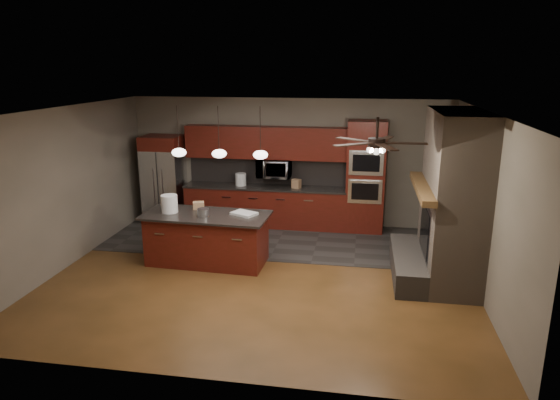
% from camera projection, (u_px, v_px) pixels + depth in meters
% --- Properties ---
extents(ground, '(7.00, 7.00, 0.00)m').
position_uv_depth(ground, '(262.00, 275.00, 8.57)').
color(ground, brown).
rests_on(ground, ground).
extents(ceiling, '(7.00, 6.00, 0.02)m').
position_uv_depth(ceiling, '(260.00, 110.00, 7.83)').
color(ceiling, white).
rests_on(ceiling, back_wall).
extents(back_wall, '(7.00, 0.02, 2.80)m').
position_uv_depth(back_wall, '(288.00, 162.00, 11.06)').
color(back_wall, slate).
rests_on(back_wall, ground).
extents(right_wall, '(0.02, 6.00, 2.80)m').
position_uv_depth(right_wall, '(485.00, 206.00, 7.65)').
color(right_wall, slate).
rests_on(right_wall, ground).
extents(left_wall, '(0.02, 6.00, 2.80)m').
position_uv_depth(left_wall, '(66.00, 188.00, 8.76)').
color(left_wall, slate).
rests_on(left_wall, ground).
extents(slate_tile_patch, '(7.00, 2.40, 0.01)m').
position_uv_depth(slate_tile_patch, '(279.00, 239.00, 10.28)').
color(slate_tile_patch, '#302E2B').
rests_on(slate_tile_patch, ground).
extents(fireplace_column, '(1.30, 2.10, 2.80)m').
position_uv_depth(fireplace_column, '(449.00, 204.00, 8.13)').
color(fireplace_column, '#746353').
rests_on(fireplace_column, ground).
extents(back_cabinetry, '(3.59, 0.64, 2.20)m').
position_uv_depth(back_cabinetry, '(265.00, 186.00, 11.02)').
color(back_cabinetry, '#5C1611').
rests_on(back_cabinetry, ground).
extents(oven_tower, '(0.80, 0.63, 2.38)m').
position_uv_depth(oven_tower, '(365.00, 177.00, 10.55)').
color(oven_tower, '#5C1611').
rests_on(oven_tower, ground).
extents(microwave, '(0.73, 0.41, 0.50)m').
position_uv_depth(microwave, '(274.00, 168.00, 10.89)').
color(microwave, silver).
rests_on(microwave, back_cabinetry).
extents(refrigerator, '(0.84, 0.75, 1.97)m').
position_uv_depth(refrigerator, '(164.00, 179.00, 11.24)').
color(refrigerator, silver).
rests_on(refrigerator, ground).
extents(kitchen_island, '(2.27, 1.11, 0.92)m').
position_uv_depth(kitchen_island, '(207.00, 238.00, 8.98)').
color(kitchen_island, '#5C1611').
rests_on(kitchen_island, ground).
extents(white_bucket, '(0.37, 0.37, 0.32)m').
position_uv_depth(white_bucket, '(169.00, 204.00, 8.94)').
color(white_bucket, white).
rests_on(white_bucket, kitchen_island).
extents(paint_can, '(0.26, 0.26, 0.14)m').
position_uv_depth(paint_can, '(203.00, 212.00, 8.73)').
color(paint_can, '#A7A7AC').
rests_on(paint_can, kitchen_island).
extents(paint_tray, '(0.51, 0.45, 0.04)m').
position_uv_depth(paint_tray, '(244.00, 213.00, 8.83)').
color(paint_tray, silver).
rests_on(paint_tray, kitchen_island).
extents(cardboard_box, '(0.24, 0.21, 0.13)m').
position_uv_depth(cardboard_box, '(199.00, 205.00, 9.18)').
color(cardboard_box, '#A87E56').
rests_on(cardboard_box, kitchen_island).
extents(counter_bucket, '(0.31, 0.31, 0.27)m').
position_uv_depth(counter_bucket, '(241.00, 179.00, 11.03)').
color(counter_bucket, white).
rests_on(counter_bucket, back_cabinetry).
extents(counter_box, '(0.21, 0.19, 0.20)m').
position_uv_depth(counter_box, '(296.00, 184.00, 10.79)').
color(counter_box, '#9D7451').
rests_on(counter_box, back_cabinetry).
extents(pendant_left, '(0.26, 0.26, 0.92)m').
position_uv_depth(pendant_left, '(179.00, 152.00, 8.98)').
color(pendant_left, black).
rests_on(pendant_left, ceiling).
extents(pendant_center, '(0.26, 0.26, 0.92)m').
position_uv_depth(pendant_center, '(219.00, 153.00, 8.86)').
color(pendant_center, black).
rests_on(pendant_center, ceiling).
extents(pendant_right, '(0.26, 0.26, 0.92)m').
position_uv_depth(pendant_right, '(261.00, 155.00, 8.74)').
color(pendant_right, black).
rests_on(pendant_right, ceiling).
extents(ceiling_fan, '(1.27, 1.33, 0.41)m').
position_uv_depth(ceiling_fan, '(377.00, 142.00, 6.88)').
color(ceiling_fan, black).
rests_on(ceiling_fan, ceiling).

